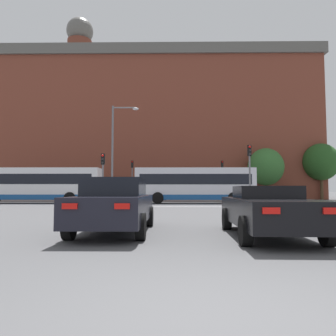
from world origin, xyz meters
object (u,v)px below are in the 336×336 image
object	(u,v)px
bus_crossing_trailing	(32,184)
car_roadster_right	(268,210)
traffic_light_far_left	(132,174)
pedestrian_waiting	(152,191)
car_saloon_left	(116,204)
traffic_light_far_right	(222,174)
traffic_light_near_left	(103,171)
street_lamp_junction	(117,145)
traffic_light_near_right	(250,165)
pedestrian_walking_east	(165,192)
bus_crossing_lead	(195,185)

from	to	relation	value
bus_crossing_trailing	car_roadster_right	bearing A→B (deg)	-144.21
car_roadster_right	traffic_light_far_left	distance (m)	28.96
bus_crossing_trailing	traffic_light_far_left	xyz separation A→B (m)	(8.23, 7.02, 1.30)
traffic_light_far_left	pedestrian_waiting	bearing A→B (deg)	36.23
car_saloon_left	traffic_light_far_right	distance (m)	28.26
car_saloon_left	pedestrian_waiting	world-z (taller)	pedestrian_waiting
traffic_light_near_left	street_lamp_junction	bearing A→B (deg)	79.80
bus_crossing_trailing	pedestrian_waiting	distance (m)	13.40
street_lamp_junction	pedestrian_waiting	xyz separation A→B (m)	(2.08, 11.78, -3.77)
bus_crossing_trailing	traffic_light_near_right	xyz separation A→B (m)	(18.29, -5.89, 1.27)
pedestrian_walking_east	car_roadster_right	bearing A→B (deg)	-72.96
car_roadster_right	bus_crossing_trailing	world-z (taller)	bus_crossing_trailing
car_saloon_left	street_lamp_junction	world-z (taller)	street_lamp_junction
bus_crossing_trailing	pedestrian_waiting	size ratio (longest dim) A/B	6.89
bus_crossing_trailing	pedestrian_waiting	world-z (taller)	bus_crossing_trailing
pedestrian_walking_east	bus_crossing_trailing	bearing A→B (deg)	-136.98
car_saloon_left	car_roadster_right	distance (m)	4.09
car_roadster_right	traffic_light_far_right	distance (m)	28.33
car_roadster_right	pedestrian_walking_east	world-z (taller)	pedestrian_walking_east
bus_crossing_trailing	traffic_light_near_right	distance (m)	19.26
traffic_light_near_right	traffic_light_far_right	xyz separation A→B (m)	(0.00, 12.94, 0.02)
bus_crossing_lead	pedestrian_waiting	distance (m)	9.83
traffic_light_far_left	street_lamp_junction	world-z (taller)	street_lamp_junction
car_roadster_right	bus_crossing_lead	distance (m)	20.81
traffic_light_far_right	pedestrian_walking_east	world-z (taller)	traffic_light_far_right
traffic_light_near_right	pedestrian_waiting	size ratio (longest dim) A/B	2.44
car_saloon_left	traffic_light_far_left	world-z (taller)	traffic_light_far_left
pedestrian_waiting	traffic_light_near_left	bearing A→B (deg)	77.73
traffic_light_far_right	pedestrian_waiting	world-z (taller)	traffic_light_far_right
traffic_light_far_left	pedestrian_walking_east	distance (m)	4.21
traffic_light_far_left	traffic_light_near_right	size ratio (longest dim) A/B	1.01
bus_crossing_trailing	traffic_light_near_right	size ratio (longest dim) A/B	2.82
car_saloon_left	bus_crossing_lead	world-z (taller)	bus_crossing_lead
traffic_light_near_left	pedestrian_waiting	world-z (taller)	traffic_light_near_left
traffic_light_far_right	traffic_light_near_right	bearing A→B (deg)	-90.02
traffic_light_near_left	traffic_light_far_left	bearing A→B (deg)	87.78
traffic_light_near_left	pedestrian_walking_east	world-z (taller)	traffic_light_near_left
traffic_light_far_left	traffic_light_far_right	size ratio (longest dim) A/B	1.00
traffic_light_far_left	car_saloon_left	bearing A→B (deg)	-83.90
car_roadster_right	pedestrian_waiting	bearing A→B (deg)	100.99
car_saloon_left	pedestrian_walking_east	size ratio (longest dim) A/B	3.02
pedestrian_waiting	pedestrian_walking_east	bearing A→B (deg)	145.73
traffic_light_far_left	street_lamp_junction	xyz separation A→B (m)	(-0.00, -10.26, 1.85)
pedestrian_walking_east	traffic_light_near_left	bearing A→B (deg)	-96.44
bus_crossing_lead	traffic_light_near_right	distance (m)	6.83
bus_crossing_lead	bus_crossing_trailing	xyz separation A→B (m)	(-14.70, 0.23, 0.02)
bus_crossing_trailing	pedestrian_walking_east	distance (m)	14.09
street_lamp_junction	traffic_light_near_left	bearing A→B (deg)	-100.20
pedestrian_waiting	pedestrian_walking_east	xyz separation A→B (m)	(1.55, -0.97, -0.14)
bus_crossing_lead	bus_crossing_trailing	world-z (taller)	bus_crossing_trailing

